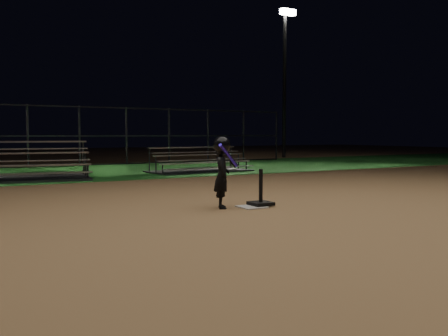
% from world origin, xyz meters
% --- Properties ---
extents(ground, '(80.00, 80.00, 0.00)m').
position_xyz_m(ground, '(0.00, 0.00, 0.00)').
color(ground, '#9E7347').
rests_on(ground, ground).
extents(grass_strip, '(60.00, 8.00, 0.01)m').
position_xyz_m(grass_strip, '(0.00, 10.00, 0.01)').
color(grass_strip, '#1C581D').
rests_on(grass_strip, ground).
extents(home_plate, '(0.45, 0.45, 0.02)m').
position_xyz_m(home_plate, '(0.00, 0.00, 0.01)').
color(home_plate, beige).
rests_on(home_plate, ground).
extents(batting_tee, '(0.38, 0.38, 0.66)m').
position_xyz_m(batting_tee, '(0.22, 0.04, 0.14)').
color(batting_tee, black).
rests_on(batting_tee, home_plate).
extents(child_batter, '(0.54, 0.56, 1.28)m').
position_xyz_m(child_batter, '(-0.50, 0.20, 0.68)').
color(child_batter, black).
rests_on(child_batter, ground).
extents(bleacher_left, '(4.81, 2.83, 1.11)m').
position_xyz_m(bleacher_left, '(-3.30, 7.68, 0.23)').
color(bleacher_left, '#A7A7AB').
rests_on(bleacher_left, ground).
extents(bleacher_right, '(3.66, 2.00, 0.87)m').
position_xyz_m(bleacher_right, '(2.92, 7.78, 0.18)').
color(bleacher_right, silver).
rests_on(bleacher_right, ground).
extents(backstop_fence, '(20.08, 0.08, 2.50)m').
position_xyz_m(backstop_fence, '(0.00, 13.00, 1.25)').
color(backstop_fence, '#38383D').
rests_on(backstop_fence, ground).
extents(light_pole_right, '(0.90, 0.53, 8.30)m').
position_xyz_m(light_pole_right, '(12.00, 14.94, 4.95)').
color(light_pole_right, '#2D2D30').
rests_on(light_pole_right, ground).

